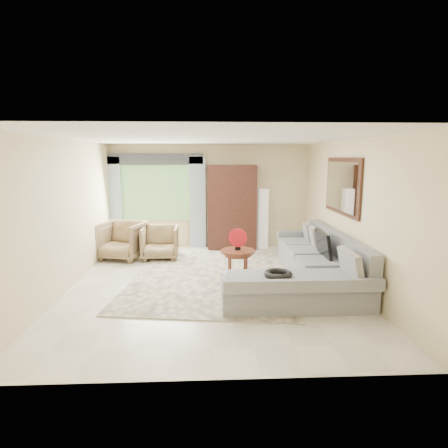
{
  "coord_description": "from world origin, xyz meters",
  "views": [
    {
      "loc": [
        -0.07,
        -6.54,
        2.28
      ],
      "look_at": [
        0.25,
        0.35,
        1.05
      ],
      "focal_mm": 30.0,
      "sensor_mm": 36.0,
      "label": 1
    }
  ],
  "objects_px": {
    "tv_screen": "(323,244)",
    "armchair_left": "(122,240)",
    "sectional_sofa": "(311,271)",
    "potted_plant": "(117,241)",
    "floor_lamp": "(263,219)",
    "coffee_table": "(238,266)",
    "armchair_right": "(160,242)",
    "armoire": "(232,207)"
  },
  "relations": [
    {
      "from": "sectional_sofa",
      "to": "armchair_right",
      "type": "height_order",
      "value": "sectional_sofa"
    },
    {
      "from": "sectional_sofa",
      "to": "armoire",
      "type": "relative_size",
      "value": 1.65
    },
    {
      "from": "armchair_left",
      "to": "armchair_right",
      "type": "xyz_separation_m",
      "value": [
        0.85,
        -0.01,
        -0.05
      ]
    },
    {
      "from": "tv_screen",
      "to": "armchair_left",
      "type": "bearing_deg",
      "value": 155.73
    },
    {
      "from": "tv_screen",
      "to": "armoire",
      "type": "distance_m",
      "value": 3.11
    },
    {
      "from": "sectional_sofa",
      "to": "coffee_table",
      "type": "xyz_separation_m",
      "value": [
        -1.3,
        0.21,
        0.04
      ]
    },
    {
      "from": "tv_screen",
      "to": "armchair_left",
      "type": "relative_size",
      "value": 0.79
    },
    {
      "from": "armchair_right",
      "to": "floor_lamp",
      "type": "relative_size",
      "value": 0.55
    },
    {
      "from": "armchair_left",
      "to": "floor_lamp",
      "type": "distance_m",
      "value": 3.49
    },
    {
      "from": "coffee_table",
      "to": "floor_lamp",
      "type": "bearing_deg",
      "value": 72.52
    },
    {
      "from": "tv_screen",
      "to": "armchair_right",
      "type": "distance_m",
      "value": 3.68
    },
    {
      "from": "armchair_right",
      "to": "armchair_left",
      "type": "bearing_deg",
      "value": 178.12
    },
    {
      "from": "armchair_left",
      "to": "armchair_right",
      "type": "relative_size",
      "value": 1.14
    },
    {
      "from": "armoire",
      "to": "potted_plant",
      "type": "bearing_deg",
      "value": -175.6
    },
    {
      "from": "armchair_left",
      "to": "floor_lamp",
      "type": "relative_size",
      "value": 0.62
    },
    {
      "from": "coffee_table",
      "to": "potted_plant",
      "type": "height_order",
      "value": "coffee_table"
    },
    {
      "from": "sectional_sofa",
      "to": "armoire",
      "type": "height_order",
      "value": "armoire"
    },
    {
      "from": "armchair_left",
      "to": "floor_lamp",
      "type": "xyz_separation_m",
      "value": [
        3.34,
        0.94,
        0.33
      ]
    },
    {
      "from": "floor_lamp",
      "to": "armchair_left",
      "type": "bearing_deg",
      "value": -164.32
    },
    {
      "from": "sectional_sofa",
      "to": "floor_lamp",
      "type": "height_order",
      "value": "floor_lamp"
    },
    {
      "from": "armchair_left",
      "to": "tv_screen",
      "type": "bearing_deg",
      "value": -8.44
    },
    {
      "from": "armchair_left",
      "to": "armchair_right",
      "type": "distance_m",
      "value": 0.85
    },
    {
      "from": "tv_screen",
      "to": "potted_plant",
      "type": "bearing_deg",
      "value": 150.21
    },
    {
      "from": "sectional_sofa",
      "to": "armchair_right",
      "type": "relative_size",
      "value": 4.21
    },
    {
      "from": "coffee_table",
      "to": "armchair_left",
      "type": "distance_m",
      "value": 3.07
    },
    {
      "from": "floor_lamp",
      "to": "sectional_sofa",
      "type": "bearing_deg",
      "value": -81.67
    },
    {
      "from": "armchair_left",
      "to": "floor_lamp",
      "type": "bearing_deg",
      "value": 31.52
    },
    {
      "from": "sectional_sofa",
      "to": "floor_lamp",
      "type": "relative_size",
      "value": 2.31
    },
    {
      "from": "potted_plant",
      "to": "tv_screen",
      "type": "bearing_deg",
      "value": -29.79
    },
    {
      "from": "tv_screen",
      "to": "armoire",
      "type": "bearing_deg",
      "value": 119.06
    },
    {
      "from": "sectional_sofa",
      "to": "floor_lamp",
      "type": "xyz_separation_m",
      "value": [
        -0.43,
        2.96,
        0.47
      ]
    },
    {
      "from": "armchair_right",
      "to": "potted_plant",
      "type": "xyz_separation_m",
      "value": [
        -1.14,
        0.67,
        -0.1
      ]
    },
    {
      "from": "tv_screen",
      "to": "armoire",
      "type": "xyz_separation_m",
      "value": [
        -1.5,
        2.7,
        0.33
      ]
    },
    {
      "from": "armchair_left",
      "to": "potted_plant",
      "type": "xyz_separation_m",
      "value": [
        -0.29,
        0.66,
        -0.15
      ]
    },
    {
      "from": "tv_screen",
      "to": "coffee_table",
      "type": "xyz_separation_m",
      "value": [
        -1.56,
        0.01,
        -0.39
      ]
    },
    {
      "from": "sectional_sofa",
      "to": "armoire",
      "type": "xyz_separation_m",
      "value": [
        -1.23,
        2.9,
        0.77
      ]
    },
    {
      "from": "armoire",
      "to": "floor_lamp",
      "type": "xyz_separation_m",
      "value": [
        0.8,
        0.06,
        -0.3
      ]
    },
    {
      "from": "sectional_sofa",
      "to": "potted_plant",
      "type": "xyz_separation_m",
      "value": [
        -4.07,
        2.68,
        -0.01
      ]
    },
    {
      "from": "armchair_left",
      "to": "potted_plant",
      "type": "relative_size",
      "value": 1.73
    },
    {
      "from": "coffee_table",
      "to": "armchair_left",
      "type": "relative_size",
      "value": 0.67
    },
    {
      "from": "tv_screen",
      "to": "coffee_table",
      "type": "height_order",
      "value": "tv_screen"
    },
    {
      "from": "armchair_left",
      "to": "potted_plant",
      "type": "bearing_deg",
      "value": 129.9
    }
  ]
}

